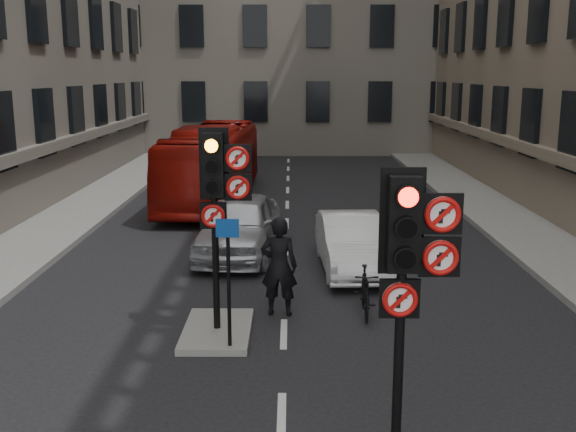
{
  "coord_description": "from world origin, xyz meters",
  "views": [
    {
      "loc": [
        0.12,
        -6.41,
        4.64
      ],
      "look_at": [
        0.08,
        3.04,
        2.6
      ],
      "focal_mm": 42.0,
      "sensor_mm": 36.0,
      "label": 1
    }
  ],
  "objects_px": {
    "car_silver": "(240,225)",
    "car_white": "(351,243)",
    "signal_far": "(219,186)",
    "signal_near": "(410,255)",
    "bus_red": "(213,164)",
    "motorcyclist": "(279,266)",
    "info_sign": "(228,265)",
    "car_pink": "(220,183)",
    "motorcycle": "(365,292)"
  },
  "relations": [
    {
      "from": "motorcyclist",
      "to": "info_sign",
      "type": "height_order",
      "value": "info_sign"
    },
    {
      "from": "signal_far",
      "to": "info_sign",
      "type": "height_order",
      "value": "signal_far"
    },
    {
      "from": "signal_near",
      "to": "motorcyclist",
      "type": "xyz_separation_m",
      "value": [
        -1.59,
        5.01,
        -1.61
      ]
    },
    {
      "from": "car_white",
      "to": "motorcycle",
      "type": "xyz_separation_m",
      "value": [
        0.0,
        -3.04,
        -0.19
      ]
    },
    {
      "from": "bus_red",
      "to": "signal_near",
      "type": "bearing_deg",
      "value": -73.21
    },
    {
      "from": "signal_near",
      "to": "signal_far",
      "type": "xyz_separation_m",
      "value": [
        -2.6,
        4.0,
        0.12
      ]
    },
    {
      "from": "signal_near",
      "to": "signal_far",
      "type": "relative_size",
      "value": 1.0
    },
    {
      "from": "motorcyclist",
      "to": "car_silver",
      "type": "bearing_deg",
      "value": -68.58
    },
    {
      "from": "signal_far",
      "to": "bus_red",
      "type": "distance_m",
      "value": 12.91
    },
    {
      "from": "signal_near",
      "to": "motorcycle",
      "type": "relative_size",
      "value": 2.32
    },
    {
      "from": "car_pink",
      "to": "motorcyclist",
      "type": "distance_m",
      "value": 11.53
    },
    {
      "from": "bus_red",
      "to": "motorcyclist",
      "type": "relative_size",
      "value": 5.03
    },
    {
      "from": "car_silver",
      "to": "car_pink",
      "type": "bearing_deg",
      "value": 105.84
    },
    {
      "from": "car_pink",
      "to": "info_sign",
      "type": "bearing_deg",
      "value": -85.39
    },
    {
      "from": "signal_far",
      "to": "car_white",
      "type": "bearing_deg",
      "value": 56.55
    },
    {
      "from": "car_white",
      "to": "car_pink",
      "type": "relative_size",
      "value": 0.79
    },
    {
      "from": "signal_near",
      "to": "motorcycle",
      "type": "xyz_separation_m",
      "value": [
        0.08,
        5.01,
        -2.12
      ]
    },
    {
      "from": "signal_near",
      "to": "motorcyclist",
      "type": "height_order",
      "value": "signal_near"
    },
    {
      "from": "car_silver",
      "to": "car_white",
      "type": "bearing_deg",
      "value": -20.23
    },
    {
      "from": "car_white",
      "to": "info_sign",
      "type": "xyz_separation_m",
      "value": [
        -2.46,
        -4.86,
        0.88
      ]
    },
    {
      "from": "motorcyclist",
      "to": "info_sign",
      "type": "bearing_deg",
      "value": 73.75
    },
    {
      "from": "info_sign",
      "to": "signal_near",
      "type": "bearing_deg",
      "value": -49.92
    },
    {
      "from": "car_pink",
      "to": "car_silver",
      "type": "bearing_deg",
      "value": -81.91
    },
    {
      "from": "car_white",
      "to": "motorcyclist",
      "type": "height_order",
      "value": "motorcyclist"
    },
    {
      "from": "signal_far",
      "to": "motorcyclist",
      "type": "xyz_separation_m",
      "value": [
        1.01,
        1.01,
        -1.73
      ]
    },
    {
      "from": "signal_far",
      "to": "signal_near",
      "type": "bearing_deg",
      "value": -56.98
    },
    {
      "from": "motorcycle",
      "to": "info_sign",
      "type": "bearing_deg",
      "value": -141.38
    },
    {
      "from": "car_silver",
      "to": "car_white",
      "type": "xyz_separation_m",
      "value": [
        2.74,
        -1.34,
        -0.12
      ]
    },
    {
      "from": "car_pink",
      "to": "motorcycle",
      "type": "height_order",
      "value": "car_pink"
    },
    {
      "from": "car_silver",
      "to": "signal_near",
      "type": "bearing_deg",
      "value": -68.33
    },
    {
      "from": "motorcycle",
      "to": "motorcyclist",
      "type": "distance_m",
      "value": 1.74
    },
    {
      "from": "car_pink",
      "to": "motorcyclist",
      "type": "height_order",
      "value": "motorcyclist"
    },
    {
      "from": "signal_far",
      "to": "info_sign",
      "type": "xyz_separation_m",
      "value": [
        0.21,
        -0.81,
        -1.17
      ]
    },
    {
      "from": "info_sign",
      "to": "car_pink",
      "type": "bearing_deg",
      "value": 99.85
    },
    {
      "from": "car_silver",
      "to": "motorcycle",
      "type": "height_order",
      "value": "car_silver"
    },
    {
      "from": "signal_near",
      "to": "bus_red",
      "type": "height_order",
      "value": "signal_near"
    },
    {
      "from": "signal_near",
      "to": "bus_red",
      "type": "distance_m",
      "value": 17.3
    },
    {
      "from": "motorcycle",
      "to": "motorcyclist",
      "type": "relative_size",
      "value": 0.79
    },
    {
      "from": "signal_near",
      "to": "car_pink",
      "type": "height_order",
      "value": "signal_near"
    },
    {
      "from": "signal_far",
      "to": "info_sign",
      "type": "bearing_deg",
      "value": -75.23
    },
    {
      "from": "car_pink",
      "to": "car_white",
      "type": "bearing_deg",
      "value": -66.28
    },
    {
      "from": "car_silver",
      "to": "car_pink",
      "type": "distance_m",
      "value": 7.03
    },
    {
      "from": "car_white",
      "to": "motorcycle",
      "type": "height_order",
      "value": "car_white"
    },
    {
      "from": "car_silver",
      "to": "info_sign",
      "type": "bearing_deg",
      "value": -81.58
    },
    {
      "from": "bus_red",
      "to": "info_sign",
      "type": "xyz_separation_m",
      "value": [
        1.81,
        -13.56,
        0.17
      ]
    },
    {
      "from": "signal_far",
      "to": "motorcycle",
      "type": "height_order",
      "value": "signal_far"
    },
    {
      "from": "signal_near",
      "to": "info_sign",
      "type": "relative_size",
      "value": 1.63
    },
    {
      "from": "motorcyclist",
      "to": "signal_near",
      "type": "bearing_deg",
      "value": 115.07
    },
    {
      "from": "signal_near",
      "to": "car_white",
      "type": "xyz_separation_m",
      "value": [
        0.07,
        8.05,
        -1.92
      ]
    },
    {
      "from": "car_silver",
      "to": "bus_red",
      "type": "xyz_separation_m",
      "value": [
        -1.52,
        7.36,
        0.59
      ]
    }
  ]
}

